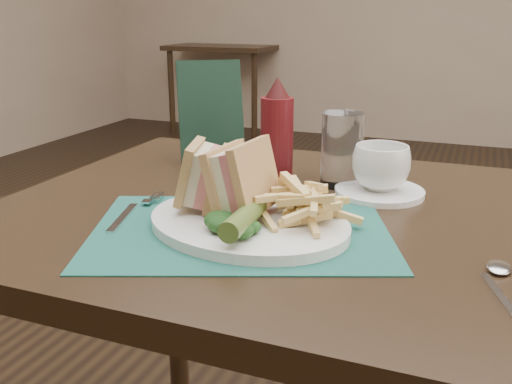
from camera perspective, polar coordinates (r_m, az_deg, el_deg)
wall_back at (r=4.93m, az=17.89°, el=4.71°), size 6.00×0.00×6.00m
table_bg_left at (r=5.20m, az=-2.92°, el=10.39°), size 0.90×0.75×0.75m
placemat at (r=0.81m, az=-1.55°, el=-3.79°), size 0.50×0.43×0.00m
plate at (r=0.81m, az=-0.78°, el=-3.12°), size 0.35×0.30×0.01m
sandwich_half_a at (r=0.85m, az=-6.64°, el=1.75°), size 0.10×0.11×0.10m
sandwich_half_b at (r=0.82m, az=-2.65°, el=1.58°), size 0.09×0.12×0.11m
kale_garnish at (r=0.76m, az=-2.56°, el=-3.14°), size 0.11×0.08×0.03m
pickle_spear at (r=0.75m, az=-1.22°, el=-2.63°), size 0.04×0.12×0.03m
fries_pile at (r=0.79m, az=4.79°, el=-0.79°), size 0.18×0.20×0.06m
fork at (r=0.89m, az=-12.14°, el=-1.64°), size 0.08×0.17×0.01m
spoon at (r=0.71m, az=23.17°, el=-8.33°), size 0.08×0.15×0.01m
saucer at (r=0.99m, az=12.22°, el=0.02°), size 0.18×0.18×0.01m
coffee_cup at (r=0.97m, az=12.39°, el=2.42°), size 0.14×0.14×0.08m
drinking_glass at (r=1.01m, az=8.60°, el=4.23°), size 0.10×0.10×0.13m
ketchup_bottle at (r=1.04m, az=2.11°, el=6.30°), size 0.08×0.08×0.19m
check_presenter at (r=1.15m, az=-4.54°, el=7.86°), size 0.15×0.13×0.20m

